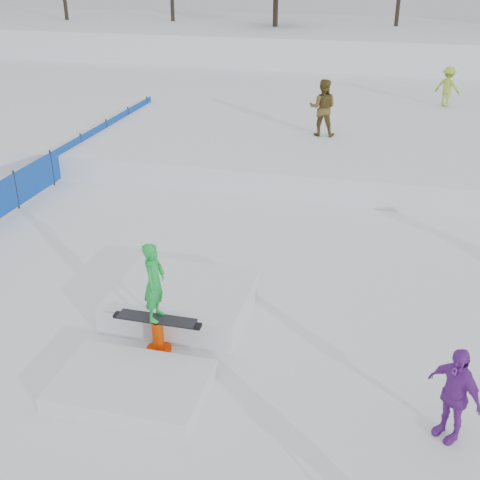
% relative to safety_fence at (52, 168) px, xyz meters
% --- Properties ---
extents(ground, '(120.00, 120.00, 0.00)m').
position_rel_safety_fence_xyz_m(ground, '(6.50, -6.60, -0.55)').
color(ground, white).
extents(snow_berm, '(60.00, 14.00, 2.40)m').
position_rel_safety_fence_xyz_m(snow_berm, '(6.50, 23.40, 0.65)').
color(snow_berm, white).
rests_on(snow_berm, ground).
extents(snow_midrise, '(50.00, 18.00, 0.80)m').
position_rel_safety_fence_xyz_m(snow_midrise, '(6.50, 9.40, -0.15)').
color(snow_midrise, white).
rests_on(snow_midrise, ground).
extents(safety_fence, '(0.05, 16.00, 1.10)m').
position_rel_safety_fence_xyz_m(safety_fence, '(0.00, 0.00, 0.00)').
color(safety_fence, '#1042A7').
rests_on(safety_fence, ground).
extents(walker_olive, '(0.93, 0.73, 1.88)m').
position_rel_safety_fence_xyz_m(walker_olive, '(7.51, 4.67, 1.19)').
color(walker_olive, brown).
rests_on(walker_olive, snow_midrise).
extents(walker_ygreen, '(1.16, 0.96, 1.56)m').
position_rel_safety_fence_xyz_m(walker_ygreen, '(11.82, 10.11, 1.03)').
color(walker_ygreen, '#9FC030').
rests_on(walker_ygreen, snow_midrise).
extents(spectator_purple, '(0.91, 0.89, 1.53)m').
position_rel_safety_fence_xyz_m(spectator_purple, '(11.00, -8.07, 0.22)').
color(spectator_purple, purple).
rests_on(spectator_purple, ground).
extents(jib_rail_feature, '(2.60, 4.40, 2.11)m').
position_rel_safety_fence_xyz_m(jib_rail_feature, '(6.15, -6.57, -0.25)').
color(jib_rail_feature, white).
rests_on(jib_rail_feature, ground).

